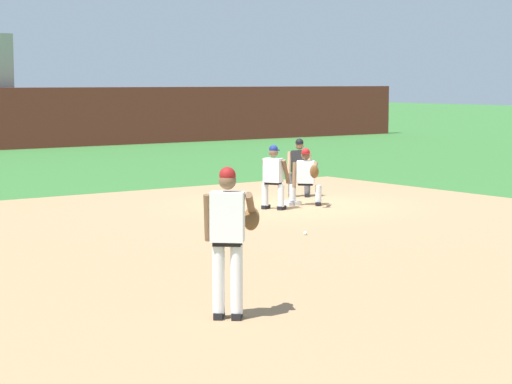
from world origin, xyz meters
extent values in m
plane|color=#336B2D|center=(0.00, 0.00, 0.00)|extent=(160.00, 160.00, 0.00)
cube|color=#A87F56|center=(-3.78, -4.18, 0.00)|extent=(18.00, 18.00, 0.01)
cube|color=white|center=(0.00, 0.00, 0.04)|extent=(0.38, 0.38, 0.09)
sphere|color=white|center=(-2.60, -3.75, 0.04)|extent=(0.07, 0.07, 0.07)
cube|color=black|center=(-7.61, -8.26, 0.04)|extent=(0.26, 0.27, 0.09)
cylinder|color=white|center=(-7.64, -8.29, 0.50)|extent=(0.15, 0.15, 0.84)
cube|color=black|center=(-7.45, -8.41, 0.04)|extent=(0.26, 0.27, 0.09)
cylinder|color=white|center=(-7.48, -8.44, 0.50)|extent=(0.15, 0.15, 0.84)
cube|color=black|center=(-7.56, -8.36, 0.94)|extent=(0.39, 0.38, 0.06)
cube|color=white|center=(-7.56, -8.36, 1.26)|extent=(0.46, 0.45, 0.60)
sphere|color=brown|center=(-7.55, -8.35, 1.69)|extent=(0.21, 0.21, 0.21)
sphere|color=maroon|center=(-7.55, -8.35, 1.76)|extent=(0.20, 0.20, 0.20)
cube|color=maroon|center=(-7.49, -8.28, 1.74)|extent=(0.20, 0.20, 0.02)
cylinder|color=brown|center=(-7.70, -8.14, 1.23)|extent=(0.19, 0.20, 0.59)
cylinder|color=brown|center=(-7.17, -8.31, 1.35)|extent=(0.42, 0.45, 0.41)
ellipsoid|color=brown|center=(-7.12, -8.25, 1.19)|extent=(0.35, 0.36, 0.34)
cube|color=black|center=(0.44, -0.48, 0.04)|extent=(0.26, 0.26, 0.09)
cylinder|color=white|center=(0.47, -0.45, 0.28)|extent=(0.15, 0.15, 0.40)
cube|color=black|center=(0.01, -0.07, 0.04)|extent=(0.26, 0.26, 0.09)
cylinder|color=white|center=(0.04, -0.04, 0.28)|extent=(0.15, 0.15, 0.40)
cube|color=black|center=(0.25, -0.25, 0.50)|extent=(0.38, 0.38, 0.06)
cube|color=white|center=(0.25, -0.25, 0.78)|extent=(0.45, 0.45, 0.52)
sphere|color=brown|center=(0.24, -0.26, 1.17)|extent=(0.21, 0.21, 0.21)
sphere|color=maroon|center=(0.24, -0.26, 1.24)|extent=(0.20, 0.20, 0.20)
cube|color=maroon|center=(0.18, -0.32, 1.22)|extent=(0.20, 0.20, 0.02)
cylinder|color=brown|center=(0.14, -0.72, 0.92)|extent=(0.47, 0.48, 0.24)
cylinder|color=brown|center=(0.00, -0.14, 0.72)|extent=(0.23, 0.23, 0.58)
ellipsoid|color=brown|center=(-0.01, -0.87, 0.85)|extent=(0.30, 0.30, 0.35)
cube|color=black|center=(-0.88, -0.22, 0.04)|extent=(0.28, 0.22, 0.09)
cylinder|color=white|center=(-0.92, -0.24, 0.33)|extent=(0.15, 0.15, 0.50)
cube|color=black|center=(-0.70, -0.58, 0.04)|extent=(0.28, 0.22, 0.09)
cylinder|color=white|center=(-0.74, -0.60, 0.33)|extent=(0.15, 0.15, 0.50)
cube|color=black|center=(-0.83, -0.42, 0.60)|extent=(0.33, 0.39, 0.06)
cube|color=white|center=(-0.83, -0.42, 0.89)|extent=(0.39, 0.47, 0.54)
sphere|color=brown|center=(-0.81, -0.41, 1.29)|extent=(0.21, 0.21, 0.21)
sphere|color=navy|center=(-0.81, -0.41, 1.36)|extent=(0.20, 0.20, 0.20)
cube|color=navy|center=(-0.73, -0.37, 1.34)|extent=(0.17, 0.20, 0.02)
cylinder|color=brown|center=(-0.81, -0.13, 0.86)|extent=(0.33, 0.23, 0.56)
cylinder|color=brown|center=(-0.58, -0.57, 0.86)|extent=(0.33, 0.23, 0.56)
cube|color=black|center=(1.34, 1.02, 0.04)|extent=(0.26, 0.27, 0.09)
cylinder|color=#515154|center=(1.37, 1.05, 0.33)|extent=(0.15, 0.15, 0.50)
cube|color=black|center=(1.05, 1.29, 0.04)|extent=(0.26, 0.27, 0.09)
cylinder|color=#515154|center=(1.07, 1.32, 0.33)|extent=(0.15, 0.15, 0.50)
cube|color=black|center=(1.22, 1.19, 0.60)|extent=(0.39, 0.38, 0.06)
cube|color=#232326|center=(1.22, 1.19, 0.89)|extent=(0.46, 0.45, 0.54)
sphere|color=#9E7051|center=(1.21, 1.17, 1.29)|extent=(0.21, 0.21, 0.21)
sphere|color=black|center=(1.21, 1.17, 1.36)|extent=(0.20, 0.20, 0.20)
cube|color=black|center=(1.15, 1.11, 1.34)|extent=(0.20, 0.20, 0.02)
cylinder|color=#9E7051|center=(1.30, 0.91, 0.86)|extent=(0.29, 0.30, 0.56)
cylinder|color=#9E7051|center=(0.94, 1.25, 0.86)|extent=(0.29, 0.30, 0.56)
camera|label=1|loc=(-14.29, -18.12, 2.88)|focal=70.00mm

